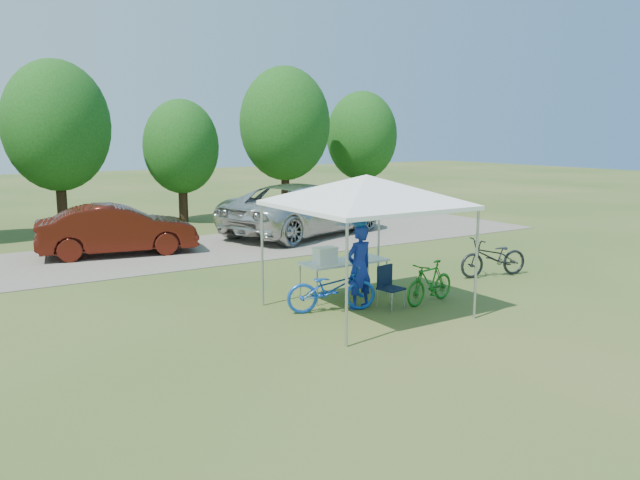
# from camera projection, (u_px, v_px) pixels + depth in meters

# --- Properties ---
(ground) EXTENTS (100.00, 100.00, 0.00)m
(ground) POSITION_uv_depth(u_px,v_px,m) (365.00, 312.00, 12.43)
(ground) COLOR #2D5119
(ground) RESTS_ON ground
(gravel_strip) EXTENTS (24.00, 5.00, 0.02)m
(gravel_strip) POSITION_uv_depth(u_px,v_px,m) (208.00, 249.00, 19.07)
(gravel_strip) COLOR gray
(gravel_strip) RESTS_ON ground
(canopy) EXTENTS (4.53, 4.53, 3.00)m
(canopy) POSITION_uv_depth(u_px,v_px,m) (366.00, 179.00, 11.98)
(canopy) COLOR #A5A5AA
(canopy) RESTS_ON ground
(treeline) EXTENTS (24.89, 4.28, 6.30)m
(treeline) POSITION_uv_depth(u_px,v_px,m) (135.00, 132.00, 23.33)
(treeline) COLOR #382314
(treeline) RESTS_ON ground
(folding_table) EXTENTS (1.92, 0.80, 0.79)m
(folding_table) POSITION_uv_depth(u_px,v_px,m) (344.00, 263.00, 13.50)
(folding_table) COLOR white
(folding_table) RESTS_ON ground
(folding_chair) EXTENTS (0.51, 0.52, 0.86)m
(folding_chair) POSITION_uv_depth(u_px,v_px,m) (388.00, 283.00, 12.68)
(folding_chair) COLOR black
(folding_chair) RESTS_ON ground
(cooler) EXTENTS (0.47, 0.32, 0.34)m
(cooler) POSITION_uv_depth(u_px,v_px,m) (325.00, 255.00, 13.20)
(cooler) COLOR white
(cooler) RESTS_ON folding_table
(ice_cream_cup) EXTENTS (0.08, 0.08, 0.06)m
(ice_cream_cup) POSITION_uv_depth(u_px,v_px,m) (358.00, 258.00, 13.62)
(ice_cream_cup) COLOR gold
(ice_cream_cup) RESTS_ON folding_table
(cyclist) EXTENTS (0.67, 0.48, 1.71)m
(cyclist) POSITION_uv_depth(u_px,v_px,m) (359.00, 267.00, 12.55)
(cyclist) COLOR navy
(cyclist) RESTS_ON ground
(bike_blue) EXTENTS (1.91, 1.19, 0.95)m
(bike_blue) POSITION_uv_depth(u_px,v_px,m) (332.00, 288.00, 12.37)
(bike_blue) COLOR #1447B4
(bike_blue) RESTS_ON ground
(bike_green) EXTENTS (1.53, 0.68, 0.89)m
(bike_green) POSITION_uv_depth(u_px,v_px,m) (430.00, 282.00, 12.99)
(bike_green) COLOR #166416
(bike_green) RESTS_ON ground
(bike_dark) EXTENTS (1.95, 1.03, 0.97)m
(bike_dark) POSITION_uv_depth(u_px,v_px,m) (494.00, 257.00, 15.40)
(bike_dark) COLOR black
(bike_dark) RESTS_ON ground
(minivan) EXTENTS (7.01, 4.81, 1.78)m
(minivan) POSITION_uv_depth(u_px,v_px,m) (305.00, 209.00, 21.69)
(minivan) COLOR silver
(minivan) RESTS_ON gravel_strip
(sedan) EXTENTS (4.64, 2.29, 1.46)m
(sedan) POSITION_uv_depth(u_px,v_px,m) (118.00, 230.00, 18.07)
(sedan) COLOR #4B140C
(sedan) RESTS_ON gravel_strip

